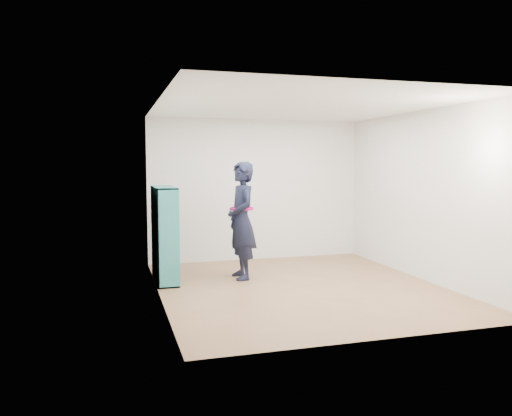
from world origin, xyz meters
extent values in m
plane|color=brown|center=(0.00, 0.00, 0.00)|extent=(4.50, 4.50, 0.00)
plane|color=white|center=(0.00, 0.00, 2.60)|extent=(4.50, 4.50, 0.00)
cube|color=silver|center=(-2.00, 0.00, 1.30)|extent=(0.02, 4.50, 2.60)
cube|color=silver|center=(2.00, 0.00, 1.30)|extent=(0.02, 4.50, 2.60)
cube|color=silver|center=(0.00, 2.25, 1.30)|extent=(4.00, 0.02, 2.60)
cube|color=silver|center=(0.00, -2.25, 1.30)|extent=(4.00, 0.02, 2.60)
cube|color=teal|center=(-1.83, 0.46, 0.72)|extent=(0.32, 0.02, 1.44)
cube|color=teal|center=(-1.83, 1.52, 0.72)|extent=(0.32, 0.02, 1.44)
cube|color=teal|center=(-1.83, 0.99, 0.01)|extent=(0.32, 1.08, 0.02)
cube|color=teal|center=(-1.83, 0.99, 1.43)|extent=(0.32, 1.08, 0.02)
cube|color=teal|center=(-1.98, 0.99, 0.72)|extent=(0.02, 1.08, 1.44)
cube|color=teal|center=(-1.83, 0.82, 0.72)|extent=(0.29, 0.02, 1.40)
cube|color=teal|center=(-1.83, 1.17, 0.72)|extent=(0.29, 0.02, 1.40)
cube|color=teal|center=(-1.83, 0.99, 0.37)|extent=(0.29, 1.04, 0.02)
cube|color=teal|center=(-1.83, 0.99, 0.72)|extent=(0.29, 1.04, 0.02)
cube|color=teal|center=(-1.83, 0.99, 1.07)|extent=(0.29, 1.04, 0.02)
cube|color=beige|center=(-1.81, 0.64, 0.06)|extent=(0.20, 0.13, 0.05)
cube|color=black|center=(-1.81, 0.59, 0.48)|extent=(0.16, 0.14, 0.18)
cube|color=maroon|center=(-1.81, 0.59, 0.86)|extent=(0.16, 0.14, 0.25)
cube|color=silver|center=(-1.81, 0.64, 1.11)|extent=(0.20, 0.13, 0.05)
cube|color=navy|center=(-1.81, 0.94, 0.14)|extent=(0.16, 0.14, 0.22)
cube|color=brown|center=(-1.81, 0.94, 0.49)|extent=(0.16, 0.14, 0.21)
cube|color=#BFB28C|center=(-1.81, 0.99, 0.76)|extent=(0.20, 0.13, 0.05)
cube|color=#26594C|center=(-1.81, 0.94, 1.18)|extent=(0.16, 0.14, 0.19)
cube|color=beige|center=(-1.81, 1.29, 0.14)|extent=(0.16, 0.14, 0.21)
cube|color=black|center=(-1.81, 1.33, 0.41)|extent=(0.20, 0.13, 0.05)
cube|color=maroon|center=(-1.81, 1.29, 0.84)|extent=(0.16, 0.14, 0.22)
cube|color=silver|center=(-1.81, 1.29, 1.20)|extent=(0.16, 0.14, 0.23)
imported|color=black|center=(-0.67, 0.80, 0.91)|extent=(0.47, 0.68, 1.82)
torus|color=#B20D66|center=(-0.67, 0.80, 1.10)|extent=(0.39, 0.39, 0.04)
cube|color=silver|center=(-0.83, 0.87, 1.03)|extent=(0.04, 0.11, 0.14)
cube|color=black|center=(-0.83, 0.87, 1.03)|extent=(0.04, 0.11, 0.14)
camera|label=1|loc=(-2.60, -6.64, 1.79)|focal=35.00mm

